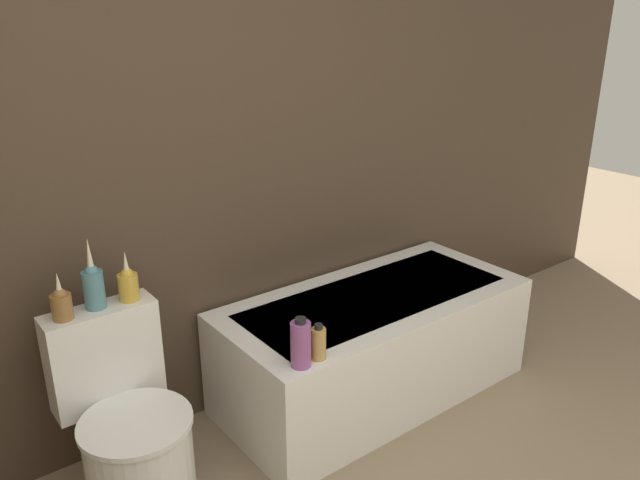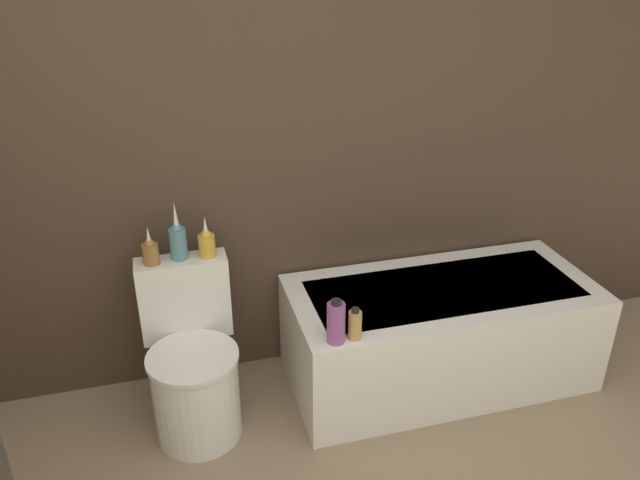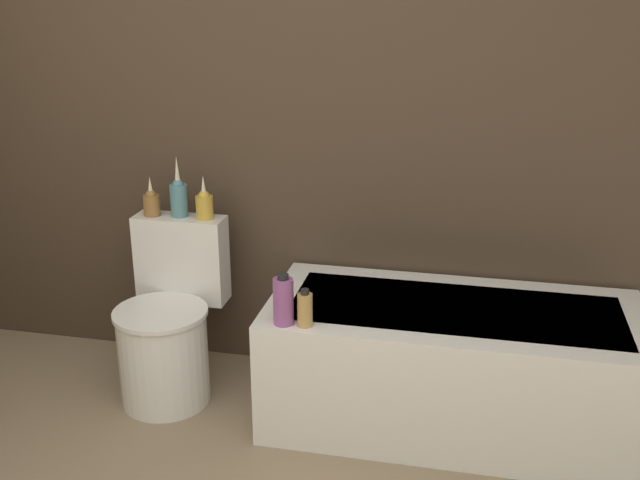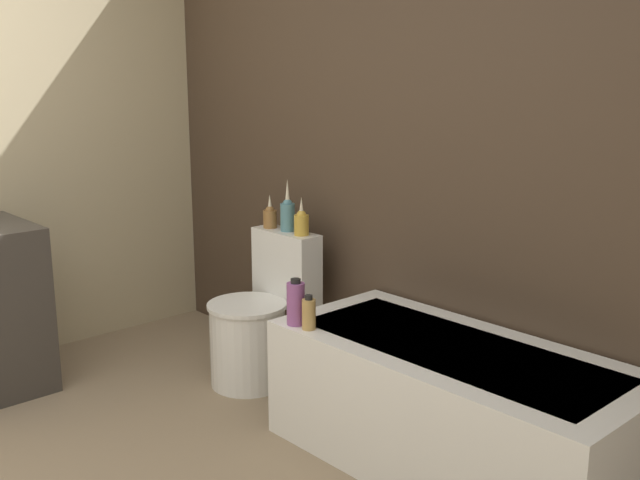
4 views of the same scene
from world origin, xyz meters
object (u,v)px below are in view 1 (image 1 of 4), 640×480
Objects in this scene: toilet at (131,439)px; vase_gold at (61,303)px; bathtub at (373,344)px; shampoo_bottle_short at (318,343)px; vase_bronze at (128,283)px; shampoo_bottle_tall at (301,344)px; vase_silver at (93,285)px.

toilet is 4.31× the size of vase_gold.
shampoo_bottle_short is at bearing -153.00° from bathtub.
vase_bronze is 0.97× the size of shampoo_bottle_tall.
vase_bronze is (-1.12, 0.17, 0.58)m from bathtub.
shampoo_bottle_tall is at bearing -156.16° from bathtub.
vase_bronze is 0.76m from shampoo_bottle_short.
vase_gold is at bearing -178.51° from vase_bronze.
toilet reaches higher than shampoo_bottle_tall.
vase_bronze is (0.12, -0.01, -0.02)m from vase_silver.
vase_silver is at bearing 145.86° from shampoo_bottle_short.
vase_bronze reaches higher than bathtub.
vase_silver reaches higher than vase_bronze.
toilet is 5.13× the size of shampoo_bottle_short.
bathtub is at bearing -6.76° from vase_gold.
shampoo_bottle_short is (0.69, -0.26, 0.28)m from toilet.
vase_silver is (0.12, 0.02, 0.03)m from vase_gold.
bathtub is 7.41× the size of shampoo_bottle_tall.
toilet reaches higher than bathtub.
vase_silver is 0.87m from shampoo_bottle_short.
vase_bronze reaches higher than shampoo_bottle_tall.
vase_bronze reaches higher than shampoo_bottle_short.
vase_silver reaches higher than vase_gold.
bathtub is 8.43× the size of vase_gold.
vase_gold is 0.65× the size of vase_silver.
vase_gold is (-1.37, 0.16, 0.57)m from bathtub.
toilet is at bearing -178.70° from bathtub.
vase_silver reaches higher than shampoo_bottle_tall.
vase_silver is at bearing 90.00° from toilet.
vase_gold is 0.96m from shampoo_bottle_short.
shampoo_bottle_short is (0.81, -0.45, -0.24)m from vase_gold.
vase_gold is 0.88× the size of shampoo_bottle_tall.
shampoo_bottle_short is at bearing -0.15° from shampoo_bottle_tall.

